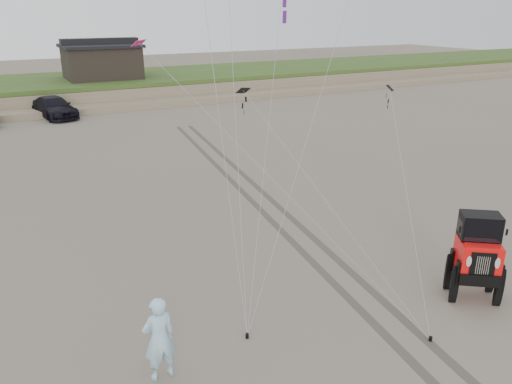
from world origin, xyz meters
TOP-DOWN VIEW (x-y plane):
  - ground at (0.00, 0.00)m, footprint 160.00×160.00m
  - dune_ridge at (0.00, 37.50)m, footprint 160.00×14.25m
  - cabin at (2.00, 37.00)m, footprint 6.40×5.40m
  - truck_c at (-3.06, 30.05)m, footprint 3.08×5.37m
  - jeep at (3.52, -0.77)m, footprint 4.76×5.37m
  - man at (-4.81, 0.17)m, footprint 0.72×0.50m
  - stake_main at (-2.62, 0.49)m, footprint 0.08×0.08m
  - stake_aux at (1.12, -1.64)m, footprint 0.08×0.08m
  - tire_tracks at (2.00, 8.00)m, footprint 5.22×29.74m

SIDE VIEW (x-z plane):
  - ground at x=0.00m, z-range 0.00..0.00m
  - tire_tracks at x=2.00m, z-range 0.00..0.01m
  - stake_main at x=-2.62m, z-range 0.00..0.12m
  - stake_aux at x=1.12m, z-range 0.00..0.12m
  - truck_c at x=-3.06m, z-range 0.00..1.46m
  - dune_ridge at x=0.00m, z-range -0.04..1.68m
  - jeep at x=3.52m, z-range 0.00..1.89m
  - man at x=-4.81m, z-range 0.00..1.90m
  - cabin at x=2.00m, z-range 1.56..4.91m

